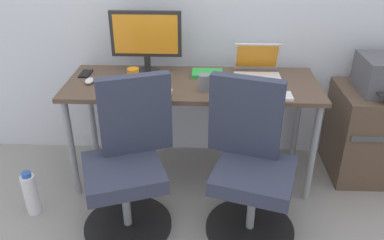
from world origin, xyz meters
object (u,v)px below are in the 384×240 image
object	(u,v)px
office_chair_right	(250,168)
side_cabinet	(374,133)
office_chair_left	(129,165)
water_bottle_on_floor	(31,194)
coffee_mug	(133,75)
open_laptop	(257,69)
desktop_monitor	(146,38)

from	to	relation	value
office_chair_right	side_cabinet	size ratio (longest dim) A/B	1.43
office_chair_left	side_cabinet	world-z (taller)	office_chair_left
side_cabinet	water_bottle_on_floor	world-z (taller)	side_cabinet
office_chair_right	coffee_mug	distance (m)	0.98
office_chair_left	side_cabinet	size ratio (longest dim) A/B	1.43
side_cabinet	open_laptop	xyz separation A→B (m)	(-0.87, 0.03, 0.46)
side_cabinet	open_laptop	distance (m)	0.99
office_chair_right	coffee_mug	world-z (taller)	office_chair_right
office_chair_left	side_cabinet	xyz separation A→B (m)	(1.67, 0.61, -0.09)
desktop_monitor	open_laptop	distance (m)	0.78
office_chair_left	water_bottle_on_floor	distance (m)	0.72
water_bottle_on_floor	desktop_monitor	world-z (taller)	desktop_monitor
coffee_mug	office_chair_left	bearing A→B (deg)	-86.15
side_cabinet	open_laptop	bearing A→B (deg)	178.30
open_laptop	office_chair_left	bearing A→B (deg)	-141.17
water_bottle_on_floor	open_laptop	world-z (taller)	open_laptop
water_bottle_on_floor	desktop_monitor	xyz separation A→B (m)	(0.70, 0.63, 0.84)
water_bottle_on_floor	office_chair_right	bearing A→B (deg)	-2.32
side_cabinet	water_bottle_on_floor	size ratio (longest dim) A/B	2.12
desktop_monitor	open_laptop	world-z (taller)	desktop_monitor
water_bottle_on_floor	desktop_monitor	size ratio (longest dim) A/B	0.65
water_bottle_on_floor	open_laptop	size ratio (longest dim) A/B	1.00
water_bottle_on_floor	open_laptop	xyz separation A→B (m)	(1.45, 0.58, 0.65)
office_chair_left	open_laptop	xyz separation A→B (m)	(0.79, 0.64, 0.37)
office_chair_left	coffee_mug	world-z (taller)	office_chair_left
office_chair_left	coffee_mug	distance (m)	0.63
desktop_monitor	coffee_mug	xyz separation A→B (m)	(-0.07, -0.17, -0.20)
office_chair_left	water_bottle_on_floor	xyz separation A→B (m)	(-0.66, 0.06, -0.28)
open_laptop	side_cabinet	bearing A→B (deg)	-1.70
office_chair_left	open_laptop	world-z (taller)	open_laptop
office_chair_right	desktop_monitor	distance (m)	1.12
office_chair_left	open_laptop	bearing A→B (deg)	38.83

